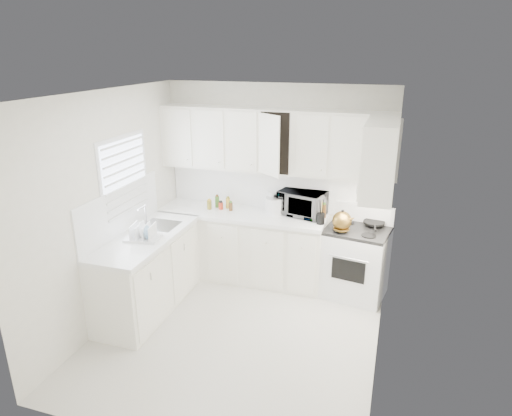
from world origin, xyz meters
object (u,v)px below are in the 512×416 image
at_px(tea_kettle, 342,219).
at_px(dish_rack, 142,231).
at_px(utensil_crock, 321,211).
at_px(microwave, 302,200).
at_px(rice_cooker, 275,204).
at_px(stove, 356,253).

bearing_deg(tea_kettle, dish_rack, -137.40).
bearing_deg(tea_kettle, utensil_crock, 178.69).
xyz_separation_m(microwave, rice_cooker, (-0.35, -0.06, -0.07)).
xyz_separation_m(tea_kettle, microwave, (-0.56, 0.35, 0.07)).
distance_m(microwave, rice_cooker, 0.36).
bearing_deg(microwave, dish_rack, -124.64).
xyz_separation_m(stove, tea_kettle, (-0.18, -0.16, 0.49)).
distance_m(utensil_crock, dish_rack, 2.14).
bearing_deg(utensil_crock, dish_rack, -149.46).
bearing_deg(rice_cooker, tea_kettle, -18.21).
bearing_deg(rice_cooker, microwave, 8.55).
bearing_deg(utensil_crock, rice_cooker, 162.58).
height_order(rice_cooker, utensil_crock, utensil_crock).
distance_m(stove, utensil_crock, 0.70).
bearing_deg(microwave, tea_kettle, -17.38).
bearing_deg(dish_rack, microwave, 30.83).
bearing_deg(stove, utensil_crock, -161.97).
xyz_separation_m(stove, utensil_crock, (-0.45, -0.07, 0.53)).
bearing_deg(dish_rack, rice_cooker, 36.97).
distance_m(stove, microwave, 0.95).
xyz_separation_m(tea_kettle, utensil_crock, (-0.27, 0.09, 0.04)).
distance_m(stove, dish_rack, 2.61).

